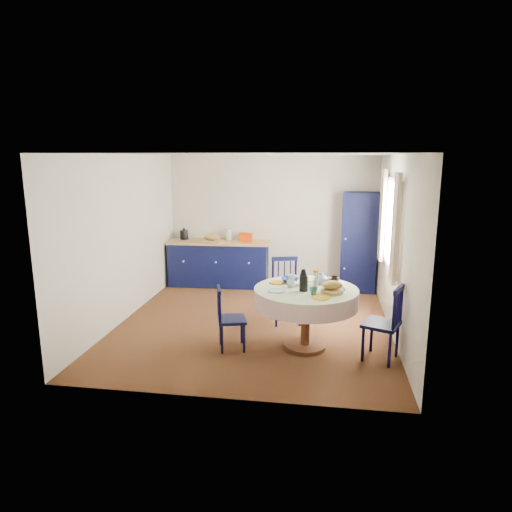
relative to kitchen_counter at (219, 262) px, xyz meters
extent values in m
plane|color=black|center=(1.00, -1.96, -0.45)|extent=(4.50, 4.50, 0.00)
plane|color=white|center=(1.00, -1.96, 2.05)|extent=(4.50, 4.50, 0.00)
cube|color=beige|center=(1.00, 0.29, 0.80)|extent=(4.00, 0.02, 2.50)
cube|color=beige|center=(-1.00, -1.96, 0.80)|extent=(0.02, 4.50, 2.50)
cube|color=beige|center=(3.00, -1.96, 0.80)|extent=(0.02, 4.50, 2.50)
plane|color=white|center=(3.00, -1.66, 1.05)|extent=(0.00, 1.20, 1.20)
cube|color=beige|center=(2.92, -2.36, 1.10)|extent=(0.05, 0.34, 1.45)
cube|color=beige|center=(2.92, -0.96, 1.10)|extent=(0.05, 0.34, 1.45)
cube|color=black|center=(0.00, 0.00, -0.04)|extent=(1.92, 0.65, 0.83)
cube|color=tan|center=(0.00, 0.00, 0.40)|extent=(1.98, 0.69, 0.04)
cube|color=#AD2C02|center=(0.53, 0.07, 0.50)|extent=(0.27, 0.15, 0.16)
cube|color=tan|center=(-0.11, -0.09, 0.43)|extent=(0.35, 0.25, 0.02)
ellipsoid|color=#A37A3F|center=(-0.11, -0.09, 0.51)|extent=(0.31, 0.20, 0.13)
cylinder|color=silver|center=(0.17, 0.14, 0.53)|extent=(0.12, 0.12, 0.22)
cube|color=black|center=(2.66, 0.04, 0.47)|extent=(0.68, 0.52, 1.84)
cylinder|color=white|center=(2.42, -0.20, 0.56)|extent=(0.04, 0.02, 0.04)
cylinder|color=white|center=(2.42, -0.20, 0.01)|extent=(0.04, 0.02, 0.04)
cylinder|color=#5B321A|center=(1.80, -2.78, -0.43)|extent=(0.55, 0.55, 0.05)
cylinder|color=#5B321A|center=(1.80, -2.78, -0.05)|extent=(0.12, 0.12, 0.74)
cylinder|color=#5B321A|center=(1.80, -2.78, 0.33)|extent=(1.28, 1.28, 0.03)
cylinder|color=white|center=(1.80, -2.78, 0.24)|extent=(1.34, 1.34, 0.22)
cylinder|color=white|center=(1.80, -2.78, 0.35)|extent=(1.34, 1.34, 0.01)
cylinder|color=#8CB4C0|center=(1.44, -2.95, 0.36)|extent=(0.22, 0.22, 0.01)
cylinder|color=#C0870A|center=(1.99, -3.15, 0.36)|extent=(0.22, 0.22, 0.01)
cylinder|color=navy|center=(2.19, -2.76, 0.36)|extent=(0.22, 0.22, 0.01)
cylinder|color=#8EA86B|center=(1.85, -2.35, 0.36)|extent=(0.22, 0.22, 0.01)
cylinder|color=#C0870A|center=(1.41, -2.57, 0.36)|extent=(0.22, 0.22, 0.01)
cylinder|color=#9B6F3E|center=(2.13, -2.93, 0.38)|extent=(0.28, 0.28, 0.05)
ellipsoid|color=#A37A3F|center=(2.13, -2.93, 0.46)|extent=(0.26, 0.16, 0.11)
cube|color=silver|center=(1.71, -2.68, 0.38)|extent=(0.10, 0.07, 0.04)
cylinder|color=black|center=(1.04, -3.05, -0.26)|extent=(0.03, 0.03, 0.38)
cylinder|color=black|center=(0.95, -2.76, -0.26)|extent=(0.03, 0.03, 0.38)
cylinder|color=black|center=(0.76, -3.13, -0.26)|extent=(0.03, 0.03, 0.38)
cylinder|color=black|center=(0.68, -2.84, -0.26)|extent=(0.03, 0.03, 0.38)
cube|color=black|center=(0.86, -2.94, -0.05)|extent=(0.45, 0.46, 0.04)
cylinder|color=black|center=(0.75, -3.13, 0.16)|extent=(0.03, 0.03, 0.43)
cylinder|color=black|center=(0.66, -2.84, 0.16)|extent=(0.03, 0.03, 0.43)
cube|color=black|center=(0.70, -2.99, 0.35)|extent=(0.13, 0.33, 0.05)
cylinder|color=black|center=(0.73, -3.06, 0.14)|extent=(0.02, 0.02, 0.35)
cylinder|color=black|center=(0.70, -2.99, 0.14)|extent=(0.02, 0.02, 0.35)
cylinder|color=black|center=(0.68, -2.91, 0.14)|extent=(0.02, 0.02, 0.35)
cylinder|color=black|center=(1.35, -2.09, -0.23)|extent=(0.04, 0.04, 0.45)
cylinder|color=black|center=(1.69, -1.99, -0.23)|extent=(0.04, 0.04, 0.45)
cylinder|color=black|center=(1.26, -1.76, -0.23)|extent=(0.04, 0.04, 0.45)
cylinder|color=black|center=(1.60, -1.67, -0.23)|extent=(0.04, 0.04, 0.45)
cube|color=black|center=(1.48, -1.88, 0.02)|extent=(0.53, 0.52, 0.04)
cylinder|color=black|center=(1.26, -1.74, 0.27)|extent=(0.04, 0.04, 0.50)
cylinder|color=black|center=(1.60, -1.65, 0.27)|extent=(0.04, 0.04, 0.50)
cube|color=black|center=(1.43, -1.70, 0.50)|extent=(0.39, 0.14, 0.06)
cylinder|color=black|center=(1.34, -1.72, 0.25)|extent=(0.02, 0.02, 0.42)
cylinder|color=black|center=(1.43, -1.70, 0.25)|extent=(0.02, 0.02, 0.42)
cylinder|color=black|center=(1.52, -1.67, 0.25)|extent=(0.02, 0.02, 0.42)
cylinder|color=black|center=(2.65, -2.77, -0.23)|extent=(0.04, 0.04, 0.44)
cylinder|color=black|center=(2.52, -3.09, -0.23)|extent=(0.04, 0.04, 0.44)
cylinder|color=black|center=(2.95, -2.89, -0.23)|extent=(0.04, 0.04, 0.44)
cylinder|color=black|center=(2.82, -3.22, -0.23)|extent=(0.04, 0.04, 0.44)
cube|color=black|center=(2.74, -2.99, 0.01)|extent=(0.54, 0.55, 0.04)
cylinder|color=black|center=(2.97, -2.90, 0.25)|extent=(0.04, 0.04, 0.49)
cylinder|color=black|center=(2.84, -3.22, 0.25)|extent=(0.04, 0.04, 0.49)
cube|color=black|center=(2.91, -3.06, 0.47)|extent=(0.19, 0.37, 0.06)
cylinder|color=black|center=(2.94, -2.98, 0.23)|extent=(0.02, 0.02, 0.41)
cylinder|color=black|center=(2.91, -3.06, 0.23)|extent=(0.02, 0.02, 0.41)
cylinder|color=black|center=(2.87, -3.15, 0.23)|extent=(0.02, 0.02, 0.41)
imported|color=silver|center=(1.61, -2.75, 0.40)|extent=(0.12, 0.12, 0.09)
imported|color=#2E7266|center=(1.90, -3.05, 0.40)|extent=(0.10, 0.10, 0.09)
imported|color=black|center=(2.16, -2.50, 0.41)|extent=(0.12, 0.12, 0.10)
imported|color=silver|center=(1.59, -2.46, 0.40)|extent=(0.10, 0.10, 0.09)
imported|color=navy|center=(1.58, -2.51, 0.39)|extent=(0.24, 0.24, 0.06)
camera|label=1|loc=(2.00, -8.44, 2.01)|focal=32.00mm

